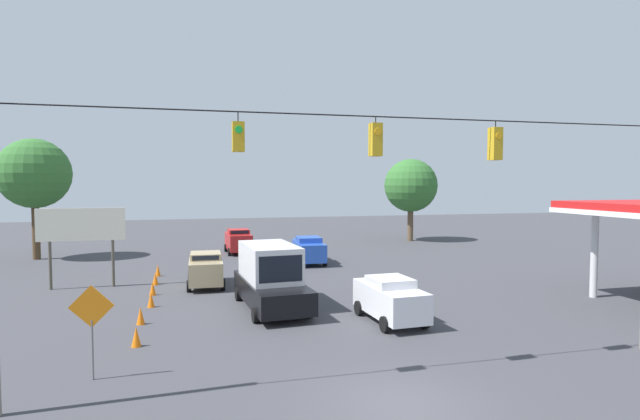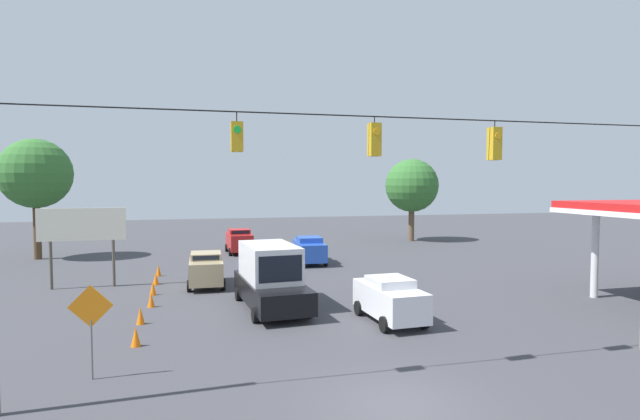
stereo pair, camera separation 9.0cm
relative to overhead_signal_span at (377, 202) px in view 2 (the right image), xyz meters
The scene contains 17 objects.
ground_plane 5.62m from the overhead_signal_span, 87.29° to the left, with size 140.00×140.00×0.00m, color #3D3D42.
overhead_signal_span is the anchor object (origin of this frame).
box_truck_black_withflow_mid 9.97m from the overhead_signal_span, 78.63° to the right, with size 3.00×6.62×2.96m.
sedan_white_crossing_near 7.45m from the overhead_signal_span, 116.21° to the right, with size 2.12×4.20×1.87m.
sedan_blue_oncoming_deep 21.66m from the overhead_signal_span, 97.70° to the right, with size 2.20×4.53×1.92m.
sedan_tan_withflow_far 16.09m from the overhead_signal_span, 72.74° to the right, with size 2.09×4.24×1.91m.
sedan_red_withflow_deep 27.88m from the overhead_signal_span, 86.68° to the right, with size 2.15×4.01×2.00m.
traffic_cone_nearest 10.01m from the overhead_signal_span, 32.89° to the right, with size 0.34×0.34×0.72m, color orange.
traffic_cone_second 11.75m from the overhead_signal_span, 45.81° to the right, with size 0.34×0.34×0.72m, color orange.
traffic_cone_third 13.69m from the overhead_signal_span, 55.47° to the right, with size 0.34×0.34×0.72m, color orange.
traffic_cone_fourth 15.82m from the overhead_signal_span, 60.75° to the right, with size 0.34×0.34×0.72m, color orange.
traffic_cone_fifth 18.14m from the overhead_signal_span, 64.97° to the right, with size 0.34×0.34×0.72m, color orange.
traffic_cone_farthest 20.60m from the overhead_signal_span, 68.24° to the right, with size 0.34×0.34×0.72m, color orange.
roadside_billboard 19.63m from the overhead_signal_span, 54.86° to the right, with size 4.57×0.16×4.44m.
work_zone_sign 9.08m from the overhead_signal_span, 12.94° to the right, with size 1.27×0.06×2.84m.
tree_horizon_left 35.73m from the overhead_signal_span, 116.42° to the right, with size 5.27×5.27×8.19m.
tree_horizon_right 32.74m from the overhead_signal_span, 59.14° to the right, with size 5.27×5.27×9.17m.
Camera 2 is at (5.20, 11.92, 5.86)m, focal length 28.00 mm.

